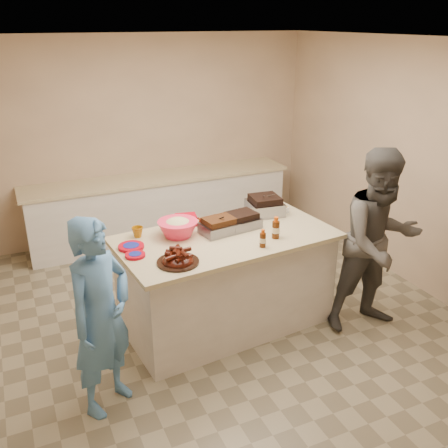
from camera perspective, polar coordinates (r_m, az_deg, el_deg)
name	(u,v)px	position (r m, az deg, el deg)	size (l,w,h in m)	color
room	(227,316)	(5.26, 0.36, -10.45)	(4.50, 5.00, 2.70)	tan
back_counter	(161,208)	(6.92, -7.25, 1.88)	(3.60, 0.64, 0.90)	silver
island	(226,323)	(5.16, 0.23, -11.22)	(2.04, 1.07, 0.97)	silver
rib_platter	(178,263)	(4.20, -5.28, -4.46)	(0.36, 0.36, 0.14)	#441107
pulled_pork_tray	(219,233)	(4.75, -0.58, -1.05)	(0.33, 0.25, 0.10)	#47230F
brisket_tray	(242,227)	(4.88, 2.02, -0.37)	(0.32, 0.27, 0.10)	black
roasting_pan	(265,214)	(5.23, 4.66, 1.16)	(0.34, 0.34, 0.13)	gray
coleslaw_bowl	(178,236)	(4.70, -5.26, -1.39)	(0.38, 0.38, 0.26)	#F4294E
sausage_plate	(211,226)	(4.90, -1.45, -0.27)	(0.28, 0.28, 0.05)	silver
mac_cheese_dish	(272,213)	(5.25, 5.47, 1.23)	(0.30, 0.22, 0.08)	orange
bbq_bottle_a	(262,247)	(4.48, 4.42, -2.62)	(0.06, 0.06, 0.17)	#461F07
bbq_bottle_b	(275,238)	(4.67, 5.90, -1.59)	(0.07, 0.07, 0.21)	#461F07
mustard_bottle	(207,229)	(4.85, -2.00, -0.55)	(0.05, 0.05, 0.12)	yellow
sauce_bowl	(206,228)	(4.86, -2.09, -0.46)	(0.14, 0.04, 0.14)	silver
plate_stack_large	(131,248)	(4.52, -10.55, -2.73)	(0.23, 0.23, 0.03)	#A60112
plate_stack_small	(135,256)	(4.36, -10.10, -3.67)	(0.18, 0.18, 0.02)	#A60112
plastic_cup	(138,237)	(4.73, -9.81, -1.46)	(0.11, 0.10, 0.11)	#975E07
basket_stack	(186,225)	(4.96, -4.35, -0.06)	(0.20, 0.15, 0.10)	#A60112
guest_blue	(110,402)	(4.36, -12.85, -19.18)	(0.58, 1.60, 0.38)	#4F86BF
guest_gray	(368,323)	(5.36, 16.19, -10.81)	(0.88, 1.81, 0.68)	#55524D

